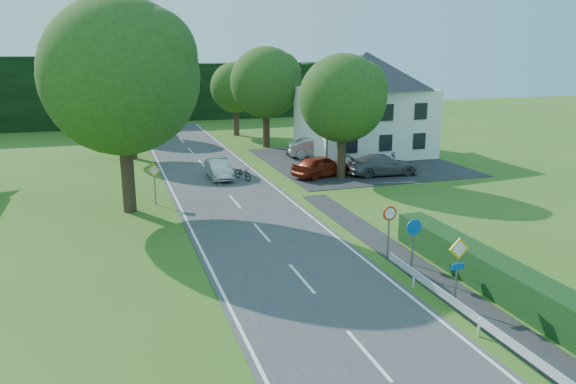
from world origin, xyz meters
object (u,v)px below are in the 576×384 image
object	(u,v)px
parked_car_silver_a	(318,148)
parasol	(332,149)
parked_car_grey	(383,165)
motorcycle	(243,173)
moving_car	(219,169)
parked_car_silver_b	(402,149)
streetlight	(326,112)
parked_car_red	(321,166)

from	to	relation	value
parked_car_silver_a	parasol	world-z (taller)	parasol
parked_car_grey	parasol	size ratio (longest dim) A/B	2.10
motorcycle	moving_car	bearing A→B (deg)	125.88
moving_car	parked_car_silver_a	world-z (taller)	parked_car_silver_a
moving_car	parked_car_silver_b	bearing A→B (deg)	11.32
motorcycle	parasol	bearing A→B (deg)	3.20
motorcycle	parked_car_grey	bearing A→B (deg)	-31.16
streetlight	parasol	xyz separation A→B (m)	(1.96, 3.39, -3.34)
motorcycle	parked_car_red	world-z (taller)	parked_car_red
moving_car	parasol	world-z (taller)	parasol
parked_car_silver_a	parked_car_grey	xyz separation A→B (m)	(2.01, -7.60, -0.09)
parked_car_red	parked_car_grey	size ratio (longest dim) A/B	0.88
streetlight	motorcycle	size ratio (longest dim) A/B	4.33
parked_car_silver_b	parasol	size ratio (longest dim) A/B	2.04
parked_car_silver_a	parasol	size ratio (longest dim) A/B	2.07
motorcycle	parked_car_grey	size ratio (longest dim) A/B	0.36
moving_car	parked_car_grey	size ratio (longest dim) A/B	0.78
moving_car	parked_car_red	world-z (taller)	parked_car_red
streetlight	parked_car_silver_a	bearing A→B (deg)	73.73
parked_car_red	parasol	distance (m)	5.36
motorcycle	parked_car_silver_a	world-z (taller)	parked_car_silver_a
moving_car	parked_car_red	bearing A→B (deg)	-13.42
streetlight	parked_car_red	xyz separation A→B (m)	(-0.74, -1.23, -3.66)
motorcycle	parked_car_silver_a	size ratio (longest dim) A/B	0.37
parked_car_grey	parked_car_silver_b	distance (m)	7.49
parked_car_grey	parked_car_silver_b	bearing A→B (deg)	-36.22
parked_car_red	parked_car_grey	bearing A→B (deg)	-120.17
parked_car_silver_a	parasol	bearing A→B (deg)	-157.22
parked_car_silver_a	parked_car_grey	world-z (taller)	parked_car_silver_a
parked_car_grey	parasol	xyz separation A→B (m)	(-1.66, 5.46, 0.35)
parked_car_grey	parked_car_red	bearing A→B (deg)	82.25
parked_car_silver_a	parasol	xyz separation A→B (m)	(0.35, -2.14, 0.26)
parasol	streetlight	bearing A→B (deg)	-120.11
streetlight	parasol	size ratio (longest dim) A/B	3.31
parked_car_red	parked_car_silver_b	distance (m)	10.37
streetlight	parked_car_grey	distance (m)	5.57
streetlight	parked_car_grey	size ratio (longest dim) A/B	1.57
parked_car_grey	parked_car_silver_b	world-z (taller)	parked_car_grey
streetlight	parked_car_silver_a	size ratio (longest dim) A/B	1.60
streetlight	motorcycle	bearing A→B (deg)	-175.39
moving_car	parked_car_silver_b	distance (m)	16.48
moving_car	parked_car_silver_b	size ratio (longest dim) A/B	0.81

